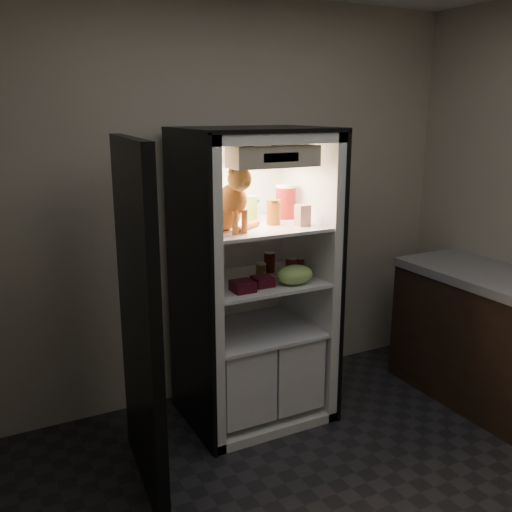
{
  "coord_description": "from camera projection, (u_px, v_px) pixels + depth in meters",
  "views": [
    {
      "loc": [
        -1.59,
        -1.72,
        1.98
      ],
      "look_at": [
        -0.0,
        1.32,
        1.09
      ],
      "focal_mm": 40.0,
      "sensor_mm": 36.0,
      "label": 1
    }
  ],
  "objects": [
    {
      "name": "soda_can_b",
      "position": [
        300.0,
        266.0,
        3.67
      ],
      "size": [
        0.06,
        0.06,
        0.11
      ],
      "color": "black",
      "rests_on": "refrigerator"
    },
    {
      "name": "mayo_tub",
      "position": [
        252.0,
        209.0,
        3.63
      ],
      "size": [
        0.1,
        0.1,
        0.13
      ],
      "color": "white",
      "rests_on": "refrigerator"
    },
    {
      "name": "cream_carton",
      "position": [
        303.0,
        215.0,
        3.45
      ],
      "size": [
        0.07,
        0.07,
        0.13
      ],
      "primitive_type": "cube",
      "color": "white",
      "rests_on": "refrigerator"
    },
    {
      "name": "berry_box_right",
      "position": [
        263.0,
        281.0,
        3.44
      ],
      "size": [
        0.12,
        0.12,
        0.06
      ],
      "primitive_type": "cube",
      "color": "#4F0D1D",
      "rests_on": "refrigerator"
    },
    {
      "name": "fridge_door",
      "position": [
        139.0,
        324.0,
        2.91
      ],
      "size": [
        0.14,
        0.87,
        1.85
      ],
      "rotation": [
        0.0,
        0.0,
        -0.1
      ],
      "color": "black",
      "rests_on": "floor"
    },
    {
      "name": "salsa_jar",
      "position": [
        274.0,
        212.0,
        3.48
      ],
      "size": [
        0.09,
        0.09,
        0.15
      ],
      "color": "maroon",
      "rests_on": "refrigerator"
    },
    {
      "name": "berry_box_left",
      "position": [
        243.0,
        286.0,
        3.34
      ],
      "size": [
        0.13,
        0.13,
        0.06
      ],
      "primitive_type": "cube",
      "color": "#4F0D1D",
      "rests_on": "refrigerator"
    },
    {
      "name": "parmesan_shaker",
      "position": [
        252.0,
        209.0,
        3.54
      ],
      "size": [
        0.07,
        0.07,
        0.17
      ],
      "color": "green",
      "rests_on": "refrigerator"
    },
    {
      "name": "refrigerator",
      "position": [
        252.0,
        299.0,
        3.67
      ],
      "size": [
        0.9,
        0.72,
        1.88
      ],
      "color": "white",
      "rests_on": "floor"
    },
    {
      "name": "condiment_jar",
      "position": [
        261.0,
        270.0,
        3.62
      ],
      "size": [
        0.07,
        0.07,
        0.09
      ],
      "color": "brown",
      "rests_on": "refrigerator"
    },
    {
      "name": "pepper_jar",
      "position": [
        286.0,
        202.0,
        3.67
      ],
      "size": [
        0.13,
        0.13,
        0.22
      ],
      "color": "#AA2016",
      "rests_on": "refrigerator"
    },
    {
      "name": "soda_can_c",
      "position": [
        291.0,
        268.0,
        3.6
      ],
      "size": [
        0.07,
        0.07,
        0.13
      ],
      "color": "black",
      "rests_on": "refrigerator"
    },
    {
      "name": "room_shell",
      "position": [
        409.0,
        201.0,
        2.27
      ],
      "size": [
        3.6,
        3.6,
        3.6
      ],
      "color": "white",
      "rests_on": "floor"
    },
    {
      "name": "grape_bag",
      "position": [
        295.0,
        275.0,
        3.47
      ],
      "size": [
        0.24,
        0.17,
        0.12
      ],
      "primitive_type": "ellipsoid",
      "color": "#8DC45B",
      "rests_on": "refrigerator"
    },
    {
      "name": "soda_can_a",
      "position": [
        269.0,
        262.0,
        3.72
      ],
      "size": [
        0.07,
        0.07,
        0.13
      ],
      "color": "black",
      "rests_on": "refrigerator"
    },
    {
      "name": "tabby_cat",
      "position": [
        228.0,
        204.0,
        3.29
      ],
      "size": [
        0.36,
        0.4,
        0.41
      ],
      "rotation": [
        0.0,
        0.0,
        0.17
      ],
      "color": "#C35D19",
      "rests_on": "refrigerator"
    }
  ]
}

